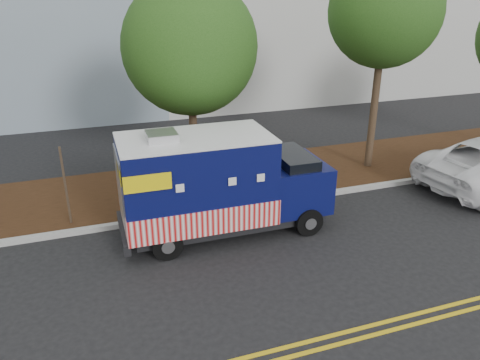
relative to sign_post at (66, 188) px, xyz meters
name	(u,v)px	position (x,y,z in m)	size (l,w,h in m)	color
ground	(182,243)	(2.76, -1.85, -1.20)	(120.00, 120.00, 0.00)	black
curb	(172,217)	(2.76, -0.45, -1.12)	(120.00, 0.18, 0.15)	#9E9E99
mulch_strip	(159,189)	(2.76, 1.65, -1.12)	(120.00, 4.00, 0.15)	black
centerline_near	(235,360)	(2.76, -6.30, -1.19)	(120.00, 0.10, 0.01)	gold
tree_b	(190,47)	(4.06, 1.91, 3.35)	(4.19, 4.19, 6.65)	#38281C
tree_c	(385,11)	(10.41, 1.16, 4.31)	(3.69, 3.69, 7.37)	#38281C
sign_post	(66,188)	(0.00, 0.00, 0.00)	(0.06, 0.06, 2.40)	#473828
food_truck	(215,187)	(3.78, -1.55, 0.16)	(5.72, 2.23, 3.00)	black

